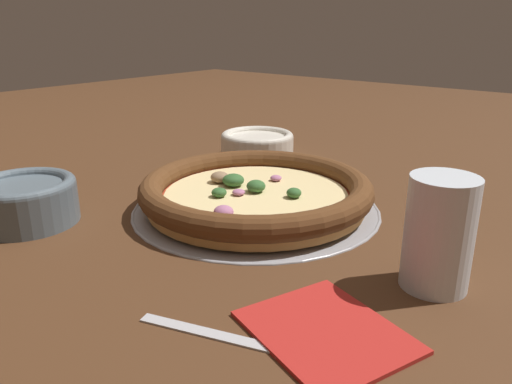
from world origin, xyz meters
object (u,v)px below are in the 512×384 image
pizza_tray (256,207)px  napkin (326,330)px  pizza (256,191)px  drinking_cup (439,233)px  bowl_far (25,200)px  bowl_near (257,144)px  fork (244,341)px

pizza_tray → napkin: (-0.24, 0.20, 0.00)m
pizza → drinking_cup: (-0.28, 0.06, 0.03)m
bowl_far → napkin: bowl_far is taller
bowl_far → pizza: bearing=-131.9°
pizza → bowl_near: size_ratio=2.33×
pizza_tray → bowl_far: bearing=48.1°
bowl_near → pizza: bearing=128.5°
drinking_cup → napkin: size_ratio=0.70×
bowl_near → drinking_cup: size_ratio=1.21×
napkin → fork: size_ratio=0.96×
fork → pizza: bearing=109.8°
bowl_near → napkin: size_ratio=0.85×
pizza → fork: (-0.19, 0.25, -0.02)m
pizza_tray → fork: size_ratio=2.03×
bowl_far → fork: bearing=177.2°
bowl_near → fork: bearing=127.8°
bowl_far → napkin: size_ratio=0.81×
pizza → drinking_cup: size_ratio=2.83×
pizza_tray → napkin: size_ratio=2.11×
pizza_tray → bowl_near: (0.18, -0.22, 0.02)m
pizza → fork: bearing=127.2°
pizza → bowl_far: bowl_far is taller
bowl_far → drinking_cup: (-0.48, -0.17, 0.03)m
bowl_near → pizza_tray: bearing=128.5°
pizza_tray → fork: (-0.19, 0.25, -0.00)m
bowl_far → pizza_tray: bearing=-131.9°
pizza → fork: pizza is taller
pizza_tray → napkin: 0.31m
pizza → bowl_far: size_ratio=2.46×
pizza → bowl_far: 0.31m
pizza_tray → bowl_near: size_ratio=2.49×
bowl_near → napkin: 0.58m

